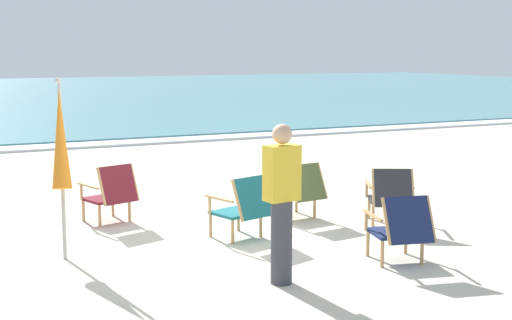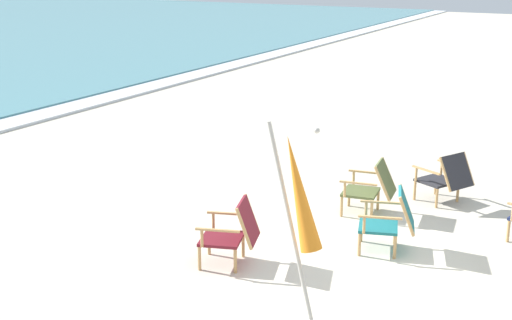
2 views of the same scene
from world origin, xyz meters
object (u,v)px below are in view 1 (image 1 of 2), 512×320
Objects in this scene: beach_chair_front_right at (401,227)px; umbrella_furled_orange at (61,140)px; beach_chair_back_right at (112,192)px; beach_chair_front_left at (299,189)px; person_near_chairs at (282,203)px; beach_chair_back_left at (390,194)px; beach_chair_far_center at (244,206)px.

umbrella_furled_orange reaches higher than beach_chair_front_right.
beach_chair_back_right reaches higher than beach_chair_front_left.
beach_chair_front_left is 0.49× the size of person_near_chairs.
beach_chair_front_right is at bearing -121.68° from beach_chair_back_left.
beach_chair_back_left is at bearing 32.39° from person_near_chairs.
beach_chair_front_right is 0.52× the size of person_near_chairs.
beach_chair_front_right is 1.04× the size of beach_chair_back_right.
beach_chair_back_left is at bearing -5.96° from umbrella_furled_orange.
beach_chair_back_left is at bearing -4.46° from beach_chair_far_center.
beach_chair_back_left is 3.78m from beach_chair_back_right.
person_near_chairs is at bearing -147.61° from beach_chair_back_left.
beach_chair_front_left is 3.42m from umbrella_furled_orange.
beach_chair_back_right is at bearing 160.28° from beach_chair_front_left.
person_near_chairs is (-0.33, -1.70, 0.41)m from beach_chair_far_center.
beach_chair_front_right is 3.94m from umbrella_furled_orange.
person_near_chairs is at bearing -121.87° from beach_chair_front_left.
person_near_chairs is (1.81, -1.97, -0.50)m from umbrella_furled_orange.
beach_chair_far_center reaches higher than beach_chair_front_left.
beach_chair_back_left reaches higher than beach_chair_front_right.
beach_chair_back_right is 3.38m from person_near_chairs.
beach_chair_far_center is at bearing -7.42° from umbrella_furled_orange.
beach_chair_far_center is at bearing 175.54° from beach_chair_back_left.
beach_chair_back_left is 1.26m from beach_chair_front_left.
beach_chair_back_left is 1.12× the size of beach_chair_back_right.
beach_chair_back_right is 1.76m from umbrella_furled_orange.
beach_chair_back_right is (-1.29, 1.52, 0.00)m from beach_chair_far_center.
beach_chair_far_center is (-2.09, 0.16, 0.00)m from beach_chair_back_left.
beach_chair_far_center is at bearing 124.34° from beach_chair_front_right.
beach_chair_front_left is at bearing -19.72° from beach_chair_back_right.
beach_chair_far_center is (-1.15, 1.68, 0.01)m from beach_chair_front_right.
beach_chair_front_left reaches higher than beach_chair_front_right.
umbrella_furled_orange is at bearing -124.39° from beach_chair_back_right.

